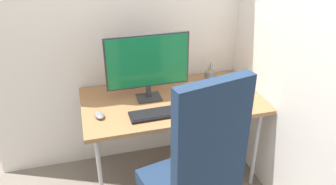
% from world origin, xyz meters
% --- Properties ---
extents(ground_plane, '(8.00, 8.00, 0.00)m').
position_xyz_m(ground_plane, '(0.00, 0.00, 0.00)').
color(ground_plane, slate).
extents(wall_side_right, '(0.04, 2.15, 2.80)m').
position_xyz_m(wall_side_right, '(0.70, -0.20, 1.40)').
color(wall_side_right, white).
rests_on(wall_side_right, ground_plane).
extents(desk, '(1.34, 0.73, 0.72)m').
position_xyz_m(desk, '(0.00, 0.00, 0.68)').
color(desk, '#996B42').
rests_on(desk, ground_plane).
extents(office_chair, '(0.56, 0.60, 1.30)m').
position_xyz_m(office_chair, '(-0.07, -0.76, 0.65)').
color(office_chair, black).
rests_on(office_chair, ground_plane).
extents(monitor, '(0.62, 0.14, 0.50)m').
position_xyz_m(monitor, '(-0.16, 0.07, 1.01)').
color(monitor, '#333338').
rests_on(monitor, desk).
extents(keyboard, '(0.39, 0.15, 0.02)m').
position_xyz_m(keyboard, '(-0.16, -0.19, 0.73)').
color(keyboard, black).
rests_on(keyboard, desk).
extents(mouse, '(0.08, 0.12, 0.03)m').
position_xyz_m(mouse, '(-0.55, -0.12, 0.74)').
color(mouse, slate).
rests_on(mouse, desk).
extents(pen_holder, '(0.09, 0.09, 0.16)m').
position_xyz_m(pen_holder, '(0.39, 0.21, 0.77)').
color(pen_holder, slate).
rests_on(pen_holder, desk).
extents(notebook, '(0.20, 0.26, 0.02)m').
position_xyz_m(notebook, '(0.36, -0.20, 0.73)').
color(notebook, beige).
rests_on(notebook, desk).
extents(coffee_mug, '(0.11, 0.07, 0.09)m').
position_xyz_m(coffee_mug, '(-0.25, 0.27, 0.76)').
color(coffee_mug, purple).
rests_on(coffee_mug, desk).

